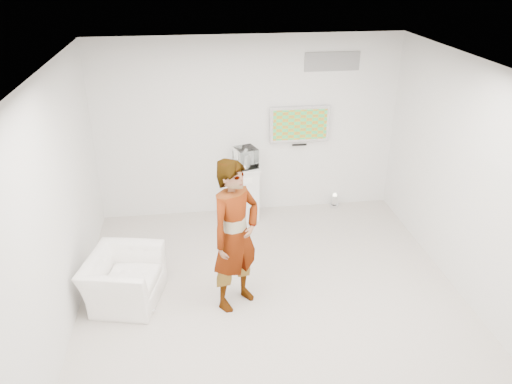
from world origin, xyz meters
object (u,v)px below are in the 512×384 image
(tv, at_px, (300,124))
(pedestal, at_px, (246,192))
(person, at_px, (235,236))
(armchair, at_px, (124,279))
(floor_uplight, at_px, (334,200))

(tv, xyz_separation_m, pedestal, (-0.93, -0.23, -1.09))
(tv, relative_size, person, 0.50)
(person, xyz_separation_m, armchair, (-1.44, 0.24, -0.67))
(tv, distance_m, pedestal, 1.45)
(armchair, height_order, pedestal, pedestal)
(pedestal, bearing_deg, person, -99.79)
(tv, height_order, pedestal, tv)
(armchair, relative_size, floor_uplight, 3.92)
(armchair, bearing_deg, pedestal, -28.31)
(person, bearing_deg, tv, 24.06)
(tv, relative_size, armchair, 1.01)
(armchair, distance_m, floor_uplight, 4.08)
(tv, xyz_separation_m, floor_uplight, (0.67, -0.08, -1.42))
(person, height_order, floor_uplight, person)
(tv, xyz_separation_m, person, (-1.33, -2.52, -0.56))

